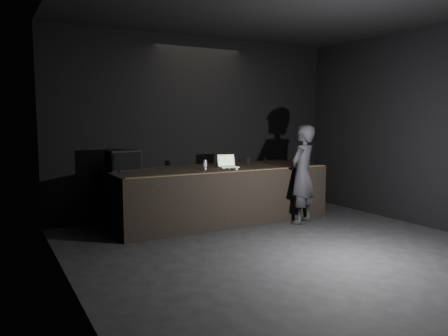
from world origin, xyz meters
TOP-DOWN VIEW (x-y plane):
  - ground at (0.00, 0.00)m, footprint 7.00×7.00m
  - room_walls at (0.00, 0.00)m, footprint 6.10×7.10m
  - stage_riser at (0.00, 2.73)m, footprint 4.00×1.50m
  - riser_lip at (0.00, 2.02)m, footprint 3.92×0.10m
  - stage_monitor at (-1.67, 3.08)m, footprint 0.57×0.44m
  - cable at (-1.35, 3.01)m, footprint 0.92×0.33m
  - laptop at (0.20, 2.68)m, footprint 0.38×0.35m
  - beer_can at (-0.36, 2.51)m, footprint 0.07×0.07m
  - plastic_cup at (0.92, 3.09)m, footprint 0.08×0.08m
  - wii_remote at (0.12, 2.28)m, footprint 0.04×0.17m
  - person at (1.25, 1.78)m, footprint 0.77×0.66m

SIDE VIEW (x-z plane):
  - ground at x=0.00m, z-range 0.00..0.00m
  - stage_riser at x=0.00m, z-range 0.00..1.00m
  - person at x=1.25m, z-range 0.00..1.79m
  - riser_lip at x=0.00m, z-range 1.00..1.01m
  - cable at x=-1.35m, z-range 1.00..1.02m
  - wii_remote at x=0.12m, z-range 1.00..1.03m
  - plastic_cup at x=0.92m, z-range 1.00..1.10m
  - laptop at x=0.20m, z-range 0.94..1.18m
  - beer_can at x=-0.36m, z-range 1.00..1.17m
  - stage_monitor at x=-1.67m, z-range 1.00..1.36m
  - room_walls at x=0.00m, z-range 0.26..3.78m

